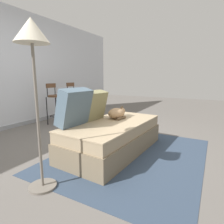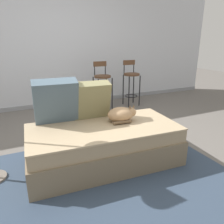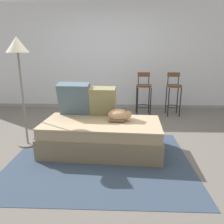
% 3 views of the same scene
% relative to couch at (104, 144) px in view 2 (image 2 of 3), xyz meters
% --- Properties ---
extents(ground_plane, '(16.00, 16.00, 0.00)m').
position_rel_couch_xyz_m(ground_plane, '(0.00, 0.40, -0.23)').
color(ground_plane, '#66605B').
rests_on(ground_plane, ground).
extents(wall_back_panel, '(8.00, 0.10, 2.60)m').
position_rel_couch_xyz_m(wall_back_panel, '(0.00, 2.65, 1.07)').
color(wall_back_panel, silver).
rests_on(wall_back_panel, ground).
extents(wall_baseboard_trim, '(8.00, 0.02, 0.09)m').
position_rel_couch_xyz_m(wall_baseboard_trim, '(0.00, 2.60, -0.19)').
color(wall_baseboard_trim, gray).
rests_on(wall_baseboard_trim, ground).
extents(area_rug, '(2.42, 1.95, 0.01)m').
position_rel_couch_xyz_m(area_rug, '(0.00, -0.30, -0.23)').
color(area_rug, '#334256').
rests_on(area_rug, ground).
extents(couch, '(1.77, 0.96, 0.46)m').
position_rel_couch_xyz_m(couch, '(0.00, 0.00, 0.00)').
color(couch, '#766750').
rests_on(couch, ground).
extents(throw_pillow_corner, '(0.51, 0.33, 0.52)m').
position_rel_couch_xyz_m(throw_pillow_corner, '(-0.45, 0.35, 0.49)').
color(throw_pillow_corner, '#4C6070').
rests_on(throw_pillow_corner, couch).
extents(throw_pillow_middle, '(0.46, 0.29, 0.46)m').
position_rel_couch_xyz_m(throw_pillow_middle, '(-0.02, 0.33, 0.46)').
color(throw_pillow_middle, '#847F56').
rests_on(throw_pillow_middle, couch).
extents(cat, '(0.36, 0.27, 0.20)m').
position_rel_couch_xyz_m(cat, '(0.26, 0.07, 0.31)').
color(cat, tan).
rests_on(cat, couch).
extents(bar_stool_near_window, '(0.34, 0.34, 0.97)m').
position_rel_couch_xyz_m(bar_stool_near_window, '(0.81, 1.99, 0.32)').
color(bar_stool_near_window, black).
rests_on(bar_stool_near_window, ground).
extents(bar_stool_by_doorway, '(0.34, 0.34, 0.97)m').
position_rel_couch_xyz_m(bar_stool_by_doorway, '(1.49, 2.00, 0.34)').
color(bar_stool_by_doorway, black).
rests_on(bar_stool_by_doorway, ground).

